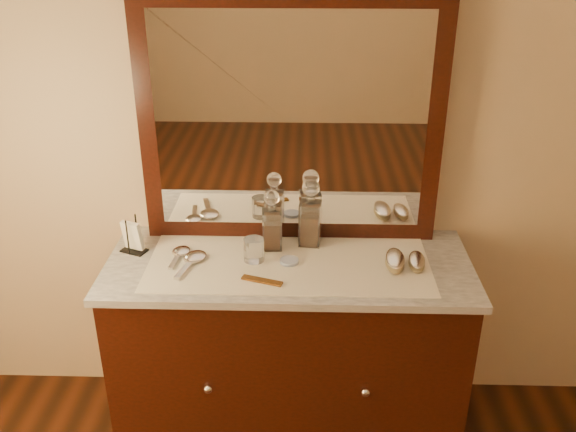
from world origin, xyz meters
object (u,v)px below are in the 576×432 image
object	(u,v)px
comb	(262,281)
decanter_right	(310,219)
mirror_frame	(291,121)
brush_far	(417,262)
decanter_left	(272,226)
dresser_cabinet	(289,352)
hand_mirror_outer	(180,253)
napkin_rack	(133,238)
brush_near	(395,261)
hand_mirror_inner	(193,259)
pin_dish	(289,261)

from	to	relation	value
comb	decanter_right	world-z (taller)	decanter_right
mirror_frame	comb	size ratio (longest dim) A/B	7.62
brush_far	decanter_left	bearing A→B (deg)	166.83
dresser_cabinet	decanter_right	size ratio (longest dim) A/B	4.89
hand_mirror_outer	comb	bearing A→B (deg)	-29.54
comb	brush_far	distance (m)	0.61
napkin_rack	decanter_left	world-z (taller)	decanter_left
brush_near	hand_mirror_inner	bearing A→B (deg)	179.11
mirror_frame	decanter_right	world-z (taller)	mirror_frame
dresser_cabinet	hand_mirror_outer	world-z (taller)	hand_mirror_outer
hand_mirror_outer	dresser_cabinet	bearing A→B (deg)	-5.26
decanter_left	decanter_right	bearing A→B (deg)	15.34
mirror_frame	hand_mirror_inner	size ratio (longest dim) A/B	5.20
napkin_rack	decanter_right	bearing A→B (deg)	6.67
comb	decanter_right	bearing A→B (deg)	78.16
comb	napkin_rack	xyz separation A→B (m)	(-0.54, 0.22, 0.05)
dresser_cabinet	decanter_left	size ratio (longest dim) A/B	5.47
brush_near	hand_mirror_inner	xyz separation A→B (m)	(-0.79, 0.01, -0.01)
dresser_cabinet	napkin_rack	world-z (taller)	napkin_rack
comb	mirror_frame	bearing A→B (deg)	94.90
napkin_rack	brush_far	bearing A→B (deg)	-4.64
comb	brush_far	world-z (taller)	brush_far
dresser_cabinet	hand_mirror_outer	bearing A→B (deg)	174.74
dresser_cabinet	decanter_left	bearing A→B (deg)	122.45
brush_far	pin_dish	bearing A→B (deg)	178.59
pin_dish	brush_near	xyz separation A→B (m)	(0.41, -0.01, 0.02)
dresser_cabinet	hand_mirror_inner	xyz separation A→B (m)	(-0.38, -0.01, 0.45)
dresser_cabinet	brush_near	distance (m)	0.62
pin_dish	hand_mirror_inner	bearing A→B (deg)	-179.80
decanter_left	decanter_right	world-z (taller)	decanter_right
dresser_cabinet	mirror_frame	world-z (taller)	mirror_frame
pin_dish	comb	world-z (taller)	pin_dish
decanter_left	mirror_frame	bearing A→B (deg)	62.09
napkin_rack	decanter_left	xyz separation A→B (m)	(0.56, 0.04, 0.04)
decanter_right	brush_far	world-z (taller)	decanter_right
mirror_frame	brush_far	world-z (taller)	mirror_frame
mirror_frame	decanter_right	size ratio (longest dim) A/B	4.20
dresser_cabinet	brush_far	world-z (taller)	brush_far
pin_dish	decanter_left	size ratio (longest dim) A/B	0.29
pin_dish	mirror_frame	bearing A→B (deg)	90.50
decanter_right	napkin_rack	bearing A→B (deg)	-173.33
pin_dish	comb	distance (m)	0.17
decanter_right	pin_dish	bearing A→B (deg)	-116.50
comb	brush_far	size ratio (longest dim) A/B	1.07
decanter_right	hand_mirror_inner	bearing A→B (deg)	-160.36
brush_near	brush_far	bearing A→B (deg)	0.88
decanter_left	brush_near	world-z (taller)	decanter_left
comb	brush_near	distance (m)	0.52
mirror_frame	hand_mirror_outer	xyz separation A→B (m)	(-0.44, -0.20, -0.49)
dresser_cabinet	decanter_left	distance (m)	0.56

